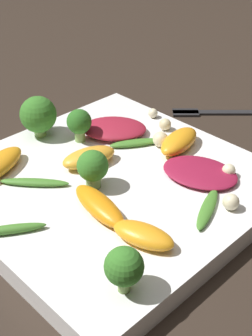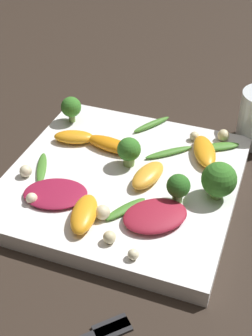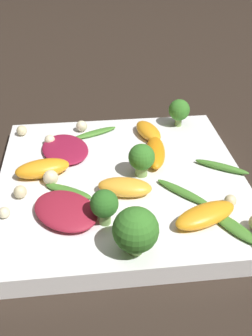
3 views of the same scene
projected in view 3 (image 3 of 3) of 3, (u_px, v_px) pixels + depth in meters
The scene contains 25 objects.
ground_plane at pixel (122, 191), 0.49m from camera, with size 2.40×2.40×0.00m, color #2D231C.
plate at pixel (122, 184), 0.49m from camera, with size 0.30×0.30×0.02m.
radicchio_leaf_0 at pixel (65, 149), 0.52m from camera, with size 0.08×0.09×0.01m.
radicchio_leaf_1 at pixel (66, 210), 0.42m from camera, with size 0.09×0.10×0.01m.
orange_segment_0 at pixel (121, 187), 0.45m from camera, with size 0.07×0.04×0.02m.
orange_segment_1 at pixel (148, 131), 0.56m from camera, with size 0.04×0.06×0.02m.
orange_segment_2 at pixel (205, 215), 0.41m from camera, with size 0.08×0.05×0.02m.
orange_segment_3 at pixel (42, 168), 0.48m from camera, with size 0.07×0.04×0.02m.
orange_segment_4 at pixel (155, 152), 0.51m from camera, with size 0.04×0.08×0.02m.
broccoli_floret_0 at pixel (104, 205), 0.40m from camera, with size 0.03×0.03×0.04m.
broccoli_floret_1 at pixel (179, 110), 0.57m from camera, with size 0.03×0.03×0.04m.
broccoli_floret_2 at pixel (137, 230), 0.36m from camera, with size 0.04×0.04×0.05m.
broccoli_floret_3 at pixel (142, 158), 0.47m from camera, with size 0.03×0.03×0.04m.
arugula_sprig_0 at pixel (222, 167), 0.49m from camera, with size 0.06×0.05×0.01m.
arugula_sprig_1 at pixel (95, 133), 0.56m from camera, with size 0.07×0.04×0.01m.
arugula_sprig_2 at pixel (68, 191), 0.45m from camera, with size 0.06×0.04×0.01m.
arugula_sprig_3 at pixel (183, 192), 0.45m from camera, with size 0.06×0.06×0.01m.
arugula_sprig_4 at pixel (234, 227), 0.40m from camera, with size 0.05×0.06×0.01m.
macadamia_nut_1 at pixel (4, 213), 0.41m from camera, with size 0.01×0.01×0.01m.
macadamia_nut_2 at pixel (51, 178), 0.46m from camera, with size 0.02×0.02×0.02m.
macadamia_nut_3 at pixel (230, 201), 0.43m from camera, with size 0.01×0.01×0.01m.
macadamia_nut_4 at pixel (50, 140), 0.54m from camera, with size 0.01×0.01×0.01m.
macadamia_nut_5 at pixel (22, 131), 0.56m from camera, with size 0.01×0.01×0.01m.
macadamia_nut_6 at pixel (20, 192), 0.44m from camera, with size 0.01×0.01×0.01m.
macadamia_nut_7 at pixel (82, 126), 0.57m from camera, with size 0.02×0.02×0.02m.
Camera 3 is at (0.04, 0.39, 0.30)m, focal length 42.00 mm.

